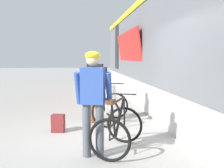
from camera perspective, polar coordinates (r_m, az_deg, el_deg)
The scene contains 7 objects.
ground_plane at distance 5.73m, azimuth -3.31°, elevation -11.25°, with size 80.00×80.00×0.00m, color #A09E99.
train_car at distance 7.39m, azimuth 21.03°, elevation 7.59°, with size 3.17×21.18×3.88m.
cyclist_near_in_blue at distance 4.46m, azimuth -4.03°, elevation -2.22°, with size 0.65×0.40×1.76m.
cyclist_far_in_dark at distance 6.81m, azimuth -3.54°, elevation 0.47°, with size 0.65×0.40×1.76m.
bicycle_near_black at distance 4.83m, azimuth 1.20°, elevation -9.49°, with size 1.07×1.26×0.99m.
bicycle_far_white at distance 6.90m, azimuth -0.24°, elevation -4.92°, with size 1.04×1.25×0.99m.
backpack_on_platform at distance 6.22m, azimuth -11.27°, elevation -8.10°, with size 0.28×0.18×0.40m, color maroon.
Camera 1 is at (-0.33, -5.48, 1.65)m, focal length 43.44 mm.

